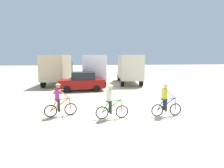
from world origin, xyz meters
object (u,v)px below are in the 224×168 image
at_px(sedan_parked, 82,81).
at_px(cyclist_near_camera, 166,101).
at_px(box_truck_cream_rv, 129,68).
at_px(cyclist_cowboy_hat, 111,103).
at_px(box_truck_avon_van, 96,68).
at_px(box_truck_tan_camper, 58,68).
at_px(cyclist_orange_shirt, 59,101).

relative_size(sedan_parked, cyclist_near_camera, 2.35).
distance_m(box_truck_cream_rv, cyclist_cowboy_hat, 13.51).
bearing_deg(cyclist_near_camera, box_truck_avon_van, 103.20).
relative_size(box_truck_tan_camper, cyclist_cowboy_hat, 3.81).
bearing_deg(box_truck_avon_van, sedan_parked, -109.09).
bearing_deg(cyclist_cowboy_hat, box_truck_cream_rv, 73.65).
distance_m(box_truck_tan_camper, cyclist_cowboy_hat, 13.86).
bearing_deg(box_truck_cream_rv, cyclist_cowboy_hat, -106.35).
xyz_separation_m(box_truck_avon_van, cyclist_orange_shirt, (-2.60, -12.31, -1.03)).
bearing_deg(cyclist_cowboy_hat, box_truck_tan_camper, 108.75).
distance_m(sedan_parked, cyclist_near_camera, 9.66).
xyz_separation_m(box_truck_cream_rv, cyclist_orange_shirt, (-6.47, -12.18, -1.03)).
bearing_deg(box_truck_avon_van, cyclist_cowboy_hat, -89.64).
distance_m(cyclist_orange_shirt, cyclist_cowboy_hat, 2.78).
xyz_separation_m(box_truck_cream_rv, cyclist_near_camera, (-0.83, -12.87, -1.03)).
xyz_separation_m(sedan_parked, cyclist_cowboy_hat, (1.64, -8.54, -0.04)).
xyz_separation_m(box_truck_tan_camper, box_truck_avon_van, (4.36, -0.04, 0.00)).
height_order(box_truck_cream_rv, sedan_parked, box_truck_cream_rv).
xyz_separation_m(sedan_parked, cyclist_near_camera, (4.61, -8.49, -0.04)).
xyz_separation_m(box_truck_tan_camper, cyclist_near_camera, (7.41, -13.03, -1.03)).
bearing_deg(cyclist_orange_shirt, box_truck_cream_rv, 62.02).
bearing_deg(cyclist_near_camera, cyclist_orange_shirt, 173.10).
distance_m(box_truck_avon_van, sedan_parked, 4.87).
distance_m(box_truck_cream_rv, cyclist_orange_shirt, 13.83).
relative_size(cyclist_cowboy_hat, cyclist_near_camera, 1.00).
xyz_separation_m(cyclist_cowboy_hat, cyclist_near_camera, (2.97, 0.06, 0.00)).
bearing_deg(cyclist_cowboy_hat, sedan_parked, 100.88).
height_order(box_truck_tan_camper, cyclist_cowboy_hat, box_truck_tan_camper).
bearing_deg(cyclist_near_camera, cyclist_cowboy_hat, -178.88).
bearing_deg(box_truck_avon_van, cyclist_near_camera, -76.80).
xyz_separation_m(box_truck_cream_rv, sedan_parked, (-5.43, -4.38, -0.99)).
relative_size(box_truck_tan_camper, box_truck_avon_van, 1.00).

